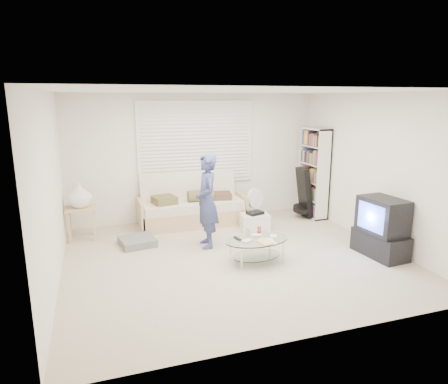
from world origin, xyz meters
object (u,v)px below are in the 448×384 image
object	(u,v)px
bookshelf	(314,173)
tv_unit	(381,228)
coffee_table	(257,243)
futon_sofa	(192,208)

from	to	relation	value
bookshelf	tv_unit	size ratio (longest dim) A/B	1.98
bookshelf	coffee_table	world-z (taller)	bookshelf
bookshelf	coffee_table	xyz separation A→B (m)	(-2.06, -1.91, -0.61)
futon_sofa	coffee_table	xyz separation A→B (m)	(0.46, -2.16, -0.03)
futon_sofa	coffee_table	bearing A→B (deg)	-77.83
coffee_table	futon_sofa	bearing A→B (deg)	102.17
futon_sofa	bookshelf	xyz separation A→B (m)	(2.52, -0.24, 0.58)
bookshelf	coffee_table	size ratio (longest dim) A/B	1.75
futon_sofa	coffee_table	size ratio (longest dim) A/B	1.96
bookshelf	coffee_table	distance (m)	2.87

